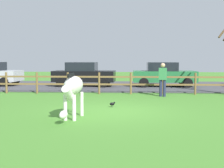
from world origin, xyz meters
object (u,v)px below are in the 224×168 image
zebra (73,89)px  parked_car_black (84,74)px  crow_on_grass (112,104)px  visitor_near_fence (163,78)px  parked_car_green (164,74)px

zebra → parked_car_black: (-1.23, 10.31, -0.08)m
crow_on_grass → parked_car_black: size_ratio=0.05×
zebra → crow_on_grass: (1.10, 2.23, -0.80)m
zebra → visitor_near_fence: size_ratio=1.18×
crow_on_grass → parked_car_green: parked_car_green is taller
zebra → crow_on_grass: bearing=63.6°
crow_on_grass → visitor_near_fence: size_ratio=0.13×
zebra → parked_car_black: bearing=96.8°
zebra → parked_car_black: size_ratio=0.48×
zebra → parked_car_green: bearing=69.0°
zebra → parked_car_black: parked_car_black is taller
visitor_near_fence → parked_car_black: bearing=134.1°
parked_car_green → parked_car_black: same height
zebra → parked_car_black: 10.38m
zebra → parked_car_green: (3.99, 10.37, -0.08)m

